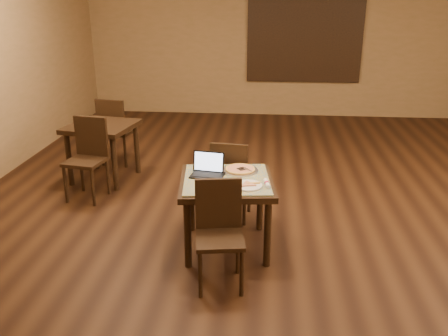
# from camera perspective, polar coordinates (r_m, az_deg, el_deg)

# --- Properties ---
(ground) EXTENTS (10.00, 10.00, 0.00)m
(ground) POSITION_cam_1_polar(r_m,az_deg,el_deg) (5.73, 7.03, -5.68)
(ground) COLOR black
(ground) RESTS_ON ground
(wall_back) EXTENTS (8.00, 0.02, 3.00)m
(wall_back) POSITION_cam_1_polar(r_m,az_deg,el_deg) (10.20, 6.72, 14.62)
(wall_back) COLOR #94714B
(wall_back) RESTS_ON ground
(mural) EXTENTS (2.34, 0.05, 1.64)m
(mural) POSITION_cam_1_polar(r_m,az_deg,el_deg) (10.18, 9.65, 14.75)
(mural) COLOR navy
(mural) RESTS_ON wall_back
(tiled_table) EXTENTS (1.02, 1.02, 0.76)m
(tiled_table) POSITION_cam_1_polar(r_m,az_deg,el_deg) (4.75, 0.32, -2.45)
(tiled_table) COLOR black
(tiled_table) RESTS_ON ground
(chair_main_near) EXTENTS (0.48, 0.48, 0.96)m
(chair_main_near) POSITION_cam_1_polar(r_m,az_deg,el_deg) (4.25, -0.59, -7.10)
(chair_main_near) COLOR black
(chair_main_near) RESTS_ON ground
(chair_main_far) EXTENTS (0.46, 0.46, 0.97)m
(chair_main_far) POSITION_cam_1_polar(r_m,az_deg,el_deg) (5.37, 0.78, -1.03)
(chair_main_far) COLOR black
(chair_main_far) RESTS_ON ground
(laptop) EXTENTS (0.36, 0.30, 0.22)m
(laptop) POSITION_cam_1_polar(r_m,az_deg,el_deg) (4.81, -1.95, -0.12)
(laptop) COLOR black
(laptop) RESTS_ON tiled_table
(plate) EXTENTS (0.28, 0.28, 0.02)m
(plate) POSITION_cam_1_polar(r_m,az_deg,el_deg) (4.53, 2.90, -2.12)
(plate) COLOR white
(plate) RESTS_ON tiled_table
(pizza_slice) EXTENTS (0.21, 0.21, 0.02)m
(pizza_slice) POSITION_cam_1_polar(r_m,az_deg,el_deg) (4.53, 2.90, -1.96)
(pizza_slice) COLOR #D2BA8C
(pizza_slice) RESTS_ON plate
(pizza_pan) EXTENTS (0.38, 0.38, 0.01)m
(pizza_pan) POSITION_cam_1_polar(r_m,az_deg,el_deg) (4.93, 1.95, -0.27)
(pizza_pan) COLOR silver
(pizza_pan) RESTS_ON tiled_table
(pizza_whole) EXTENTS (0.31, 0.31, 0.02)m
(pizza_whole) POSITION_cam_1_polar(r_m,az_deg,el_deg) (4.92, 1.95, -0.12)
(pizza_whole) COLOR #D2BA8C
(pizza_whole) RESTS_ON pizza_pan
(spatula) EXTENTS (0.20, 0.22, 0.01)m
(spatula) POSITION_cam_1_polar(r_m,az_deg,el_deg) (4.90, 2.17, -0.11)
(spatula) COLOR silver
(spatula) RESTS_ON pizza_whole
(napkin_roll) EXTENTS (0.07, 0.19, 0.04)m
(napkin_roll) POSITION_cam_1_polar(r_m,az_deg,el_deg) (4.56, 5.18, -1.87)
(napkin_roll) COLOR white
(napkin_roll) RESTS_ON tiled_table
(other_table_b) EXTENTS (0.99, 0.99, 0.80)m
(other_table_b) POSITION_cam_1_polar(r_m,az_deg,el_deg) (6.79, -14.44, 4.02)
(other_table_b) COLOR black
(other_table_b) RESTS_ON ground
(other_table_b_chair_near) EXTENTS (0.52, 0.52, 1.03)m
(other_table_b_chair_near) POSITION_cam_1_polar(r_m,az_deg,el_deg) (6.27, -16.02, 1.73)
(other_table_b_chair_near) COLOR black
(other_table_b_chair_near) RESTS_ON ground
(other_table_b_chair_far) EXTENTS (0.52, 0.52, 1.03)m
(other_table_b_chair_far) POSITION_cam_1_polar(r_m,az_deg,el_deg) (7.37, -12.99, 4.75)
(other_table_b_chair_far) COLOR black
(other_table_b_chair_far) RESTS_ON ground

